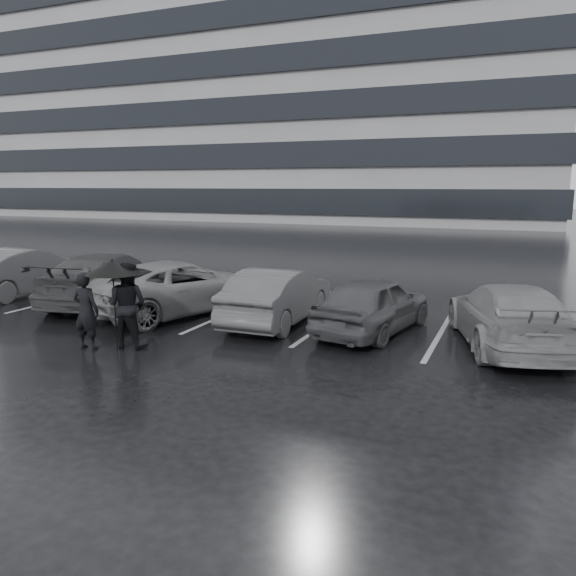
# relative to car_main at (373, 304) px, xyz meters

# --- Properties ---
(ground) EXTENTS (160.00, 160.00, 0.00)m
(ground) POSITION_rel_car_main_xyz_m (-1.90, -1.92, -0.68)
(ground) COLOR black
(ground) RESTS_ON ground
(office_building) EXTENTS (61.00, 26.00, 29.00)m
(office_building) POSITION_rel_car_main_xyz_m (-23.90, 46.08, 13.66)
(office_building) COLOR gray
(office_building) RESTS_ON ground
(car_main) EXTENTS (2.29, 4.20, 1.36)m
(car_main) POSITION_rel_car_main_xyz_m (0.00, 0.00, 0.00)
(car_main) COLOR black
(car_main) RESTS_ON ground
(car_west_a) EXTENTS (1.56, 4.27, 1.40)m
(car_west_a) POSITION_rel_car_main_xyz_m (-2.44, 0.02, 0.02)
(car_west_a) COLOR #2C2C2E
(car_west_a) RESTS_ON ground
(car_west_b) EXTENTS (3.97, 5.64, 1.43)m
(car_west_b) POSITION_rel_car_main_xyz_m (-5.39, 0.03, 0.04)
(car_west_b) COLOR #535355
(car_west_b) RESTS_ON ground
(car_west_c) EXTENTS (2.86, 5.42, 1.50)m
(car_west_c) POSITION_rel_car_main_xyz_m (-7.92, 0.24, 0.07)
(car_west_c) COLOR black
(car_west_c) RESTS_ON ground
(car_west_d) EXTENTS (1.74, 4.56, 1.48)m
(car_west_d) POSITION_rel_car_main_xyz_m (-11.36, 0.40, 0.06)
(car_west_d) COLOR #2C2C2E
(car_west_d) RESTS_ON ground
(car_east) EXTENTS (3.18, 5.12, 1.38)m
(car_east) POSITION_rel_car_main_xyz_m (2.97, -0.04, 0.01)
(car_east) COLOR #535355
(car_east) RESTS_ON ground
(pedestrian_left) EXTENTS (0.62, 0.42, 1.65)m
(pedestrian_left) POSITION_rel_car_main_xyz_m (-5.25, -3.65, 0.15)
(pedestrian_left) COLOR black
(pedestrian_left) RESTS_ON ground
(pedestrian_right) EXTENTS (0.96, 0.78, 1.84)m
(pedestrian_right) POSITION_rel_car_main_xyz_m (-4.54, -3.20, 0.24)
(pedestrian_right) COLOR black
(pedestrian_right) RESTS_ON ground
(umbrella) EXTENTS (1.13, 1.13, 1.92)m
(umbrella) POSITION_rel_car_main_xyz_m (-4.71, -3.40, 1.07)
(umbrella) COLOR black
(umbrella) RESTS_ON ground
(stall_stripes) EXTENTS (19.72, 5.00, 0.00)m
(stall_stripes) POSITION_rel_car_main_xyz_m (-2.70, 0.58, -0.68)
(stall_stripes) COLOR #98989A
(stall_stripes) RESTS_ON ground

